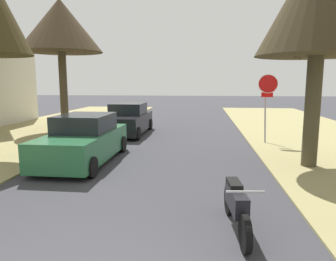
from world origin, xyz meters
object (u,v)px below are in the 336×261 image
parked_motorcycle (236,204)px  street_tree_left_mid_b (60,26)px  parked_sedan_black (128,120)px  parked_sedan_green (84,140)px  stop_sign_far (267,94)px

parked_motorcycle → street_tree_left_mid_b: bearing=126.6°
parked_sedan_black → parked_motorcycle: (4.45, -10.25, -0.24)m
parked_sedan_green → parked_motorcycle: size_ratio=2.15×
stop_sign_far → street_tree_left_mid_b: (-10.24, 2.62, 3.39)m
stop_sign_far → parked_sedan_black: 6.95m
stop_sign_far → parked_motorcycle: size_ratio=1.43×
stop_sign_far → parked_motorcycle: 8.77m
stop_sign_far → parked_sedan_black: size_ratio=0.66×
street_tree_left_mid_b → parked_sedan_green: (3.62, -6.54, -4.82)m
parked_sedan_green → parked_motorcycle: 6.34m
parked_sedan_green → parked_sedan_black: same height
stop_sign_far → parked_sedan_green: (-6.62, -3.92, -1.43)m
street_tree_left_mid_b → parked_motorcycle: (8.15, -10.97, -5.07)m
street_tree_left_mid_b → parked_sedan_green: street_tree_left_mid_b is taller
stop_sign_far → parked_sedan_black: stop_sign_far is taller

